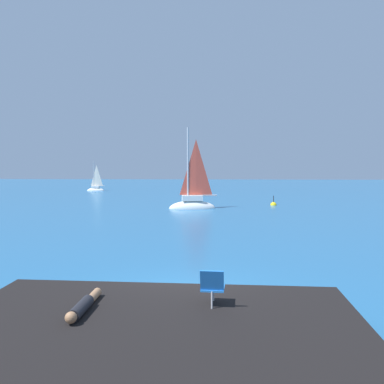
# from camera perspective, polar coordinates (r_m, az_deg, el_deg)

# --- Properties ---
(ground_plane) EXTENTS (160.00, 160.00, 0.00)m
(ground_plane) POSITION_cam_1_polar(r_m,az_deg,el_deg) (11.87, -0.96, -14.39)
(ground_plane) COLOR #236093
(shore_ledge) EXTENTS (8.08, 5.05, 0.81)m
(shore_ledge) POSITION_cam_1_polar(r_m,az_deg,el_deg) (8.20, -5.17, -20.13)
(shore_ledge) COLOR black
(shore_ledge) RESTS_ON ground
(boulder_seaward) EXTENTS (1.26, 1.14, 0.76)m
(boulder_seaward) POSITION_cam_1_polar(r_m,az_deg,el_deg) (10.94, 14.24, -16.16)
(boulder_seaward) COLOR black
(boulder_seaward) RESTS_ON ground
(boulder_inland) EXTENTS (1.14, 1.13, 0.64)m
(boulder_inland) POSITION_cam_1_polar(r_m,az_deg,el_deg) (10.78, 2.50, -16.36)
(boulder_inland) COLOR black
(boulder_inland) RESTS_ON ground
(sailboat_near) EXTENTS (4.00, 1.81, 7.28)m
(sailboat_near) POSITION_cam_1_polar(r_m,az_deg,el_deg) (33.39, 0.07, -1.66)
(sailboat_near) COLOR white
(sailboat_near) RESTS_ON ground
(sailboat_far) EXTENTS (2.41, 0.90, 4.43)m
(sailboat_far) POSITION_cam_1_polar(r_m,az_deg,el_deg) (55.97, -13.36, 0.42)
(sailboat_far) COLOR white
(sailboat_far) RESTS_ON ground
(person_sunbather) EXTENTS (0.26, 1.76, 0.25)m
(person_sunbather) POSITION_cam_1_polar(r_m,az_deg,el_deg) (8.68, -15.00, -15.17)
(person_sunbather) COLOR black
(person_sunbather) RESTS_ON shore_ledge
(beach_chair) EXTENTS (0.53, 0.63, 0.80)m
(beach_chair) POSITION_cam_1_polar(r_m,az_deg,el_deg) (8.60, 2.89, -12.92)
(beach_chair) COLOR blue
(beach_chair) RESTS_ON shore_ledge
(marker_buoy) EXTENTS (0.56, 0.56, 1.13)m
(marker_buoy) POSITION_cam_1_polar(r_m,az_deg,el_deg) (36.76, 11.36, -1.81)
(marker_buoy) COLOR yellow
(marker_buoy) RESTS_ON ground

